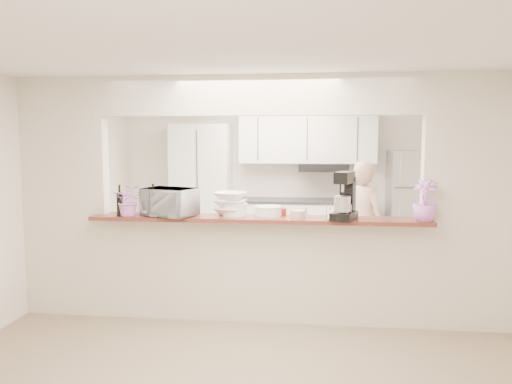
% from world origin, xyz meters
% --- Properties ---
extents(floor, '(6.00, 6.00, 0.00)m').
position_xyz_m(floor, '(0.00, 0.00, 0.00)').
color(floor, gray).
rests_on(floor, ground).
extents(tile_overlay, '(5.00, 2.90, 0.01)m').
position_xyz_m(tile_overlay, '(0.00, 1.55, 0.01)').
color(tile_overlay, beige).
rests_on(tile_overlay, floor).
extents(partition, '(5.00, 0.15, 2.50)m').
position_xyz_m(partition, '(0.00, 0.00, 1.48)').
color(partition, beige).
rests_on(partition, floor).
extents(bar_counter, '(3.40, 0.38, 1.09)m').
position_xyz_m(bar_counter, '(0.00, -0.00, 0.58)').
color(bar_counter, beige).
rests_on(bar_counter, floor).
extents(kitchen_cabinets, '(3.15, 0.62, 2.25)m').
position_xyz_m(kitchen_cabinets, '(-0.19, 2.72, 0.97)').
color(kitchen_cabinets, white).
rests_on(kitchen_cabinets, floor).
extents(refrigerator, '(0.75, 0.70, 1.70)m').
position_xyz_m(refrigerator, '(2.05, 2.65, 0.85)').
color(refrigerator, '#9C9DA1').
rests_on(refrigerator, floor).
extents(flower_left, '(0.33, 0.30, 0.33)m').
position_xyz_m(flower_left, '(-1.30, -0.15, 1.25)').
color(flower_left, '#D470BD').
rests_on(flower_left, bar_counter).
extents(wine_bottle_a, '(0.07, 0.07, 0.33)m').
position_xyz_m(wine_bottle_a, '(-1.05, -0.15, 1.22)').
color(wine_bottle_a, black).
rests_on(wine_bottle_a, bar_counter).
extents(wine_bottle_b, '(0.06, 0.06, 0.32)m').
position_xyz_m(wine_bottle_b, '(-1.40, -0.15, 1.21)').
color(wine_bottle_b, black).
rests_on(wine_bottle_b, bar_counter).
extents(toaster_oven, '(0.60, 0.50, 0.29)m').
position_xyz_m(toaster_oven, '(-0.90, -0.10, 1.23)').
color(toaster_oven, '#B4B4B9').
rests_on(toaster_oven, bar_counter).
extents(serving_bowls, '(0.41, 0.41, 0.23)m').
position_xyz_m(serving_bowls, '(-0.30, 0.05, 1.21)').
color(serving_bowls, white).
rests_on(serving_bowls, bar_counter).
extents(plate_stack_a, '(0.27, 0.27, 0.12)m').
position_xyz_m(plate_stack_a, '(-0.25, 0.03, 1.15)').
color(plate_stack_a, white).
rests_on(plate_stack_a, bar_counter).
extents(plate_stack_b, '(0.28, 0.28, 0.10)m').
position_xyz_m(plate_stack_b, '(0.10, 0.03, 1.14)').
color(plate_stack_b, white).
rests_on(plate_stack_b, bar_counter).
extents(red_bowl, '(0.16, 0.16, 0.08)m').
position_xyz_m(red_bowl, '(0.20, 0.08, 1.13)').
color(red_bowl, maroon).
rests_on(red_bowl, bar_counter).
extents(tan_bowl, '(0.15, 0.15, 0.07)m').
position_xyz_m(tan_bowl, '(0.40, -0.03, 1.12)').
color(tan_bowl, tan).
rests_on(tan_bowl, bar_counter).
extents(utensil_caddy, '(0.26, 0.21, 0.21)m').
position_xyz_m(utensil_caddy, '(0.80, -0.15, 1.18)').
color(utensil_caddy, silver).
rests_on(utensil_caddy, bar_counter).
extents(stand_mixer, '(0.29, 0.36, 0.47)m').
position_xyz_m(stand_mixer, '(0.86, -0.14, 1.30)').
color(stand_mixer, black).
rests_on(stand_mixer, bar_counter).
extents(flower_right, '(0.28, 0.28, 0.40)m').
position_xyz_m(flower_right, '(1.60, -0.15, 1.29)').
color(flower_right, '#C875D9').
rests_on(flower_right, bar_counter).
extents(person, '(0.68, 0.67, 1.58)m').
position_xyz_m(person, '(1.20, 1.45, 0.79)').
color(person, tan).
rests_on(person, floor).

